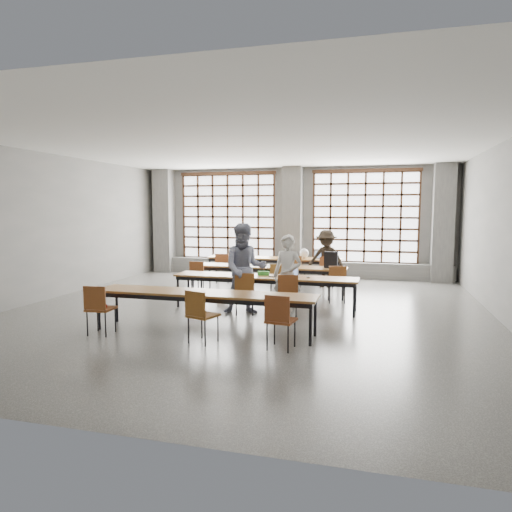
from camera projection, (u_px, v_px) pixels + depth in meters
The scene contains 40 objects.
floor at pixel (247, 311), 9.77m from camera, with size 11.00×11.00×0.00m, color #4B4B49.
ceiling at pixel (247, 145), 9.40m from camera, with size 11.00×11.00×0.00m, color silver.
wall_back at pixel (294, 222), 14.87m from camera, with size 10.00×10.00×0.00m, color #61615F.
wall_front at pixel (86, 255), 4.31m from camera, with size 10.00×10.00×0.00m, color #61615F.
wall_left at pixel (46, 227), 10.88m from camera, with size 11.00×11.00×0.00m, color #61615F.
wall_right at pixel (511, 233), 8.30m from camera, with size 11.00×11.00×0.00m, color #61615F.
column_left at pixel (164, 221), 15.76m from camera, with size 0.60×0.55×3.50m, color #51514F.
column_mid at pixel (293, 222), 14.60m from camera, with size 0.60×0.55×3.50m, color #51514F.
column_right at pixel (443, 223), 13.44m from camera, with size 0.60×0.55×3.50m, color #51514F.
window_left at pixel (228, 217), 15.36m from camera, with size 3.32×0.12×3.00m.
window_right at pixel (365, 218), 14.20m from camera, with size 3.32×0.12×3.00m.
sill_ledge at pixel (293, 268), 14.83m from camera, with size 9.80×0.35×0.50m, color #51514F.
desk_row_a at pixel (274, 260), 13.56m from camera, with size 4.00×0.70×0.73m.
desk_row_b at pixel (267, 268), 11.60m from camera, with size 4.00×0.70×0.73m.
desk_row_c at pixel (265, 279), 9.89m from camera, with size 4.00×0.70×0.73m.
desk_row_d at pixel (204, 296), 7.99m from camera, with size 4.00×0.70×0.73m.
chair_back_left at pixel (223, 265), 13.32m from camera, with size 0.47×0.48×0.88m.
chair_back_mid at pixel (296, 268), 12.76m from camera, with size 0.48×0.49×0.88m.
chair_back_right at pixel (326, 269), 12.55m from camera, with size 0.51×0.51×0.88m.
chair_mid_left at pixel (199, 275), 11.43m from camera, with size 0.47×0.47×0.88m.
chair_mid_centre at pixel (278, 278), 10.90m from camera, with size 0.51×0.51×0.88m.
chair_mid_right at pixel (337, 280), 10.54m from camera, with size 0.49×0.49×0.88m.
chair_front_left at pixel (244, 289), 9.37m from camera, with size 0.53×0.53×0.88m.
chair_front_right at pixel (287, 291), 9.14m from camera, with size 0.52×0.52×0.88m.
chair_near_left at pixel (99, 305), 7.84m from camera, with size 0.45×0.45×0.88m.
chair_near_mid at pixel (200, 311), 7.36m from camera, with size 0.52×0.53×0.88m.
chair_near_right at pixel (280, 316), 7.02m from camera, with size 0.47×0.47×0.88m.
student_male at pixel (288, 276), 9.23m from camera, with size 0.61×0.40×1.66m, color silver.
student_female at pixel (245, 269), 9.46m from camera, with size 0.91×0.71×1.88m, color #1A224E.
student_back at pixel (326, 259), 12.65m from camera, with size 1.03×0.59×1.59m, color black.
laptop_front at pixel (290, 273), 9.84m from camera, with size 0.41×0.37×0.26m.
laptop_back at pixel (320, 256), 13.30m from camera, with size 0.36×0.31×0.26m.
mouse at pixel (308, 277), 9.61m from camera, with size 0.10×0.06×0.04m, color silver.
green_box at pixel (263, 273), 9.97m from camera, with size 0.25×0.09×0.09m, color #32892D.
phone at pixel (272, 277), 9.74m from camera, with size 0.13×0.06×0.01m, color black.
paper_sheet_b at pixel (255, 266), 11.62m from camera, with size 0.30×0.21×0.00m, color white.
paper_sheet_c at pixel (271, 266), 11.57m from camera, with size 0.30×0.21×0.00m, color white.
backpack at pixel (331, 260), 11.21m from camera, with size 0.32×0.20×0.40m, color black.
plastic_bag at pixel (304, 253), 13.35m from camera, with size 0.26×0.21×0.29m, color white.
red_pouch at pixel (101, 306), 7.92m from camera, with size 0.20×0.08×0.06m, color #A11B13.
Camera 1 is at (2.67, -9.22, 2.19)m, focal length 32.00 mm.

